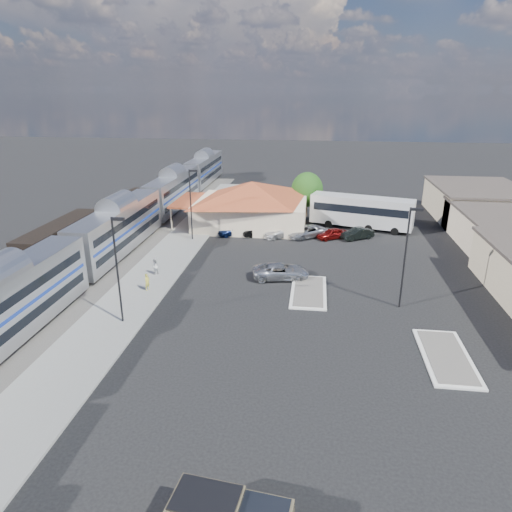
# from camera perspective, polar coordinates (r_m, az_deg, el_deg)

# --- Properties ---
(ground) EXTENTS (280.00, 280.00, 0.00)m
(ground) POSITION_cam_1_polar(r_m,az_deg,el_deg) (41.91, 1.03, -5.41)
(ground) COLOR black
(ground) RESTS_ON ground
(railbed) EXTENTS (16.00, 100.00, 0.12)m
(railbed) POSITION_cam_1_polar(r_m,az_deg,el_deg) (55.10, -20.21, -0.25)
(railbed) COLOR #4C4944
(railbed) RESTS_ON ground
(platform) EXTENTS (5.50, 92.00, 0.18)m
(platform) POSITION_cam_1_polar(r_m,az_deg,el_deg) (49.85, -12.01, -1.48)
(platform) COLOR gray
(platform) RESTS_ON ground
(passenger_train) EXTENTS (3.00, 104.00, 5.55)m
(passenger_train) POSITION_cam_1_polar(r_m,az_deg,el_deg) (54.89, -16.72, 3.17)
(passenger_train) COLOR silver
(passenger_train) RESTS_ON ground
(freight_cars) EXTENTS (2.80, 46.00, 4.00)m
(freight_cars) POSITION_cam_1_polar(r_m,az_deg,el_deg) (55.87, -23.23, 1.65)
(freight_cars) COLOR black
(freight_cars) RESTS_ON ground
(station_depot) EXTENTS (18.35, 12.24, 6.20)m
(station_depot) POSITION_cam_1_polar(r_m,az_deg,el_deg) (63.98, -0.59, 6.60)
(station_depot) COLOR #C5AF90
(station_depot) RESTS_ON ground
(traffic_island_south) EXTENTS (3.30, 7.50, 0.21)m
(traffic_island_south) POSITION_cam_1_polar(r_m,az_deg,el_deg) (43.47, 6.59, -4.42)
(traffic_island_south) COLOR silver
(traffic_island_south) RESTS_ON ground
(traffic_island_north) EXTENTS (3.30, 7.50, 0.21)m
(traffic_island_north) POSITION_cam_1_polar(r_m,az_deg,el_deg) (35.98, 22.68, -11.54)
(traffic_island_north) COLOR silver
(traffic_island_north) RESTS_ON ground
(lamp_plat_s) EXTENTS (1.08, 0.25, 9.00)m
(lamp_plat_s) POSITION_cam_1_polar(r_m,az_deg,el_deg) (37.24, -16.92, -0.76)
(lamp_plat_s) COLOR black
(lamp_plat_s) RESTS_ON ground
(lamp_plat_n) EXTENTS (1.08, 0.25, 9.00)m
(lamp_plat_n) POSITION_cam_1_polar(r_m,az_deg,el_deg) (57.11, -8.10, 7.03)
(lamp_plat_n) COLOR black
(lamp_plat_n) RESTS_ON ground
(lamp_lot) EXTENTS (1.08, 0.25, 9.00)m
(lamp_lot) POSITION_cam_1_polar(r_m,az_deg,el_deg) (40.47, 18.36, 0.74)
(lamp_lot) COLOR black
(lamp_lot) RESTS_ON ground
(tree_depot) EXTENTS (4.71, 4.71, 6.63)m
(tree_depot) POSITION_cam_1_polar(r_m,az_deg,el_deg) (69.05, 6.40, 8.24)
(tree_depot) COLOR #382314
(tree_depot) RESTS_ON ground
(suv) EXTENTS (6.06, 3.55, 1.58)m
(suv) POSITION_cam_1_polar(r_m,az_deg,el_deg) (46.10, 3.14, -1.92)
(suv) COLOR #B0B3B9
(suv) RESTS_ON ground
(coach_bus) EXTENTS (14.01, 6.68, 4.40)m
(coach_bus) POSITION_cam_1_polar(r_m,az_deg,el_deg) (64.14, 13.04, 5.57)
(coach_bus) COLOR white
(coach_bus) RESTS_ON ground
(person_a) EXTENTS (0.59, 0.70, 1.63)m
(person_a) POSITION_cam_1_polar(r_m,az_deg,el_deg) (44.21, -13.45, -3.17)
(person_a) COLOR #D7CC43
(person_a) RESTS_ON platform
(person_b) EXTENTS (0.88, 1.00, 1.73)m
(person_b) POSITION_cam_1_polar(r_m,az_deg,el_deg) (47.75, -12.56, -1.27)
(person_b) COLOR silver
(person_b) RESTS_ON platform
(parked_car_a) EXTENTS (4.55, 3.84, 1.47)m
(parked_car_a) POSITION_cam_1_polar(r_m,az_deg,el_deg) (60.07, -2.82, 3.31)
(parked_car_a) COLOR #0D1B44
(parked_car_a) RESTS_ON ground
(parked_car_b) EXTENTS (4.60, 3.76, 1.47)m
(parked_car_b) POSITION_cam_1_polar(r_m,az_deg,el_deg) (59.89, 0.25, 3.29)
(parked_car_b) COLOR black
(parked_car_b) RESTS_ON ground
(parked_car_c) EXTENTS (5.45, 4.74, 1.51)m
(parked_car_c) POSITION_cam_1_polar(r_m,az_deg,el_deg) (59.30, 3.28, 3.10)
(parked_car_c) COLOR silver
(parked_car_c) RESTS_ON ground
(parked_car_d) EXTENTS (5.80, 5.20, 1.49)m
(parked_car_d) POSITION_cam_1_polar(r_m,az_deg,el_deg) (59.46, 6.39, 3.05)
(parked_car_d) COLOR #95989D
(parked_car_d) RESTS_ON ground
(parked_car_e) EXTENTS (4.26, 3.43, 1.36)m
(parked_car_e) POSITION_cam_1_polar(r_m,az_deg,el_deg) (59.23, 9.47, 2.76)
(parked_car_e) COLOR maroon
(parked_car_e) RESTS_ON ground
(parked_car_f) EXTENTS (4.51, 3.55, 1.43)m
(parked_car_f) POSITION_cam_1_polar(r_m,az_deg,el_deg) (59.73, 12.54, 2.73)
(parked_car_f) COLOR black
(parked_car_f) RESTS_ON ground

